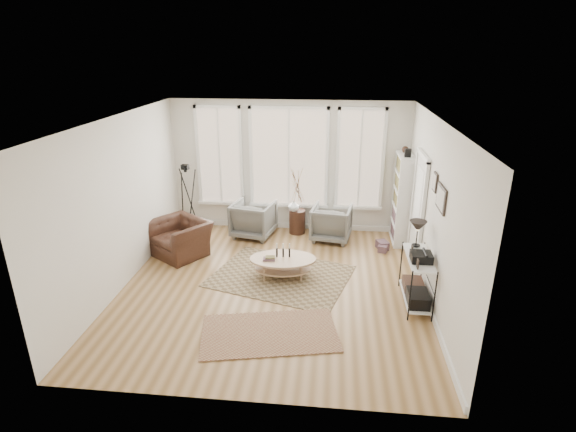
# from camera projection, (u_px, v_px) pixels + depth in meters

# --- Properties ---
(room) EXTENTS (5.50, 5.54, 2.90)m
(room) POSITION_uv_depth(u_px,v_px,m) (274.00, 209.00, 7.41)
(room) COLOR #A57E52
(room) RESTS_ON ground
(bay_window) EXTENTS (4.14, 0.12, 2.24)m
(bay_window) POSITION_uv_depth(u_px,v_px,m) (289.00, 160.00, 9.85)
(bay_window) COLOR tan
(bay_window) RESTS_ON ground
(door) EXTENTS (0.09, 1.06, 2.22)m
(door) POSITION_uv_depth(u_px,v_px,m) (418.00, 209.00, 8.32)
(door) COLOR silver
(door) RESTS_ON ground
(bookcase) EXTENTS (0.31, 0.85, 2.06)m
(bookcase) POSITION_uv_depth(u_px,v_px,m) (402.00, 199.00, 9.39)
(bookcase) COLOR white
(bookcase) RESTS_ON ground
(low_shelf) EXTENTS (0.38, 1.08, 1.30)m
(low_shelf) POSITION_uv_depth(u_px,v_px,m) (417.00, 275.00, 7.21)
(low_shelf) COLOR white
(low_shelf) RESTS_ON ground
(wall_art) EXTENTS (0.04, 0.88, 0.44)m
(wall_art) POSITION_uv_depth(u_px,v_px,m) (439.00, 194.00, 6.73)
(wall_art) COLOR black
(wall_art) RESTS_ON ground
(rug_main) EXTENTS (2.79, 2.38, 0.01)m
(rug_main) POSITION_uv_depth(u_px,v_px,m) (281.00, 276.00, 8.23)
(rug_main) COLOR brown
(rug_main) RESTS_ON ground
(rug_runner) EXTENTS (2.16, 1.48, 0.01)m
(rug_runner) POSITION_uv_depth(u_px,v_px,m) (269.00, 333.00, 6.59)
(rug_runner) COLOR brown
(rug_runner) RESTS_ON ground
(coffee_table) EXTENTS (1.26, 0.86, 0.55)m
(coffee_table) POSITION_uv_depth(u_px,v_px,m) (282.00, 262.00, 8.11)
(coffee_table) COLOR tan
(coffee_table) RESTS_ON ground
(armchair_left) EXTENTS (1.00, 1.02, 0.79)m
(armchair_left) POSITION_uv_depth(u_px,v_px,m) (254.00, 219.00, 9.85)
(armchair_left) COLOR slate
(armchair_left) RESTS_ON ground
(armchair_right) EXTENTS (0.93, 0.95, 0.76)m
(armchair_right) POSITION_uv_depth(u_px,v_px,m) (331.00, 223.00, 9.68)
(armchair_right) COLOR slate
(armchair_right) RESTS_ON ground
(side_table) EXTENTS (0.36, 0.36, 1.51)m
(side_table) POSITION_uv_depth(u_px,v_px,m) (297.00, 202.00, 9.89)
(side_table) COLOR #381F16
(side_table) RESTS_ON ground
(vase) EXTENTS (0.28, 0.28, 0.24)m
(vase) POSITION_uv_depth(u_px,v_px,m) (294.00, 206.00, 9.88)
(vase) COLOR silver
(vase) RESTS_ON side_table
(accent_chair) EXTENTS (1.43, 1.39, 0.70)m
(accent_chair) POSITION_uv_depth(u_px,v_px,m) (180.00, 238.00, 9.00)
(accent_chair) COLOR #381F16
(accent_chair) RESTS_ON ground
(tripod_camera) EXTENTS (0.55, 0.55, 1.55)m
(tripod_camera) POSITION_uv_depth(u_px,v_px,m) (188.00, 201.00, 9.99)
(tripod_camera) COLOR black
(tripod_camera) RESTS_ON ground
(book_stack_near) EXTENTS (0.28, 0.31, 0.17)m
(book_stack_near) POSITION_uv_depth(u_px,v_px,m) (382.00, 245.00, 9.32)
(book_stack_near) COLOR brown
(book_stack_near) RESTS_ON ground
(book_stack_far) EXTENTS (0.23, 0.26, 0.14)m
(book_stack_far) POSITION_uv_depth(u_px,v_px,m) (383.00, 248.00, 9.20)
(book_stack_far) COLOR brown
(book_stack_far) RESTS_ON ground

